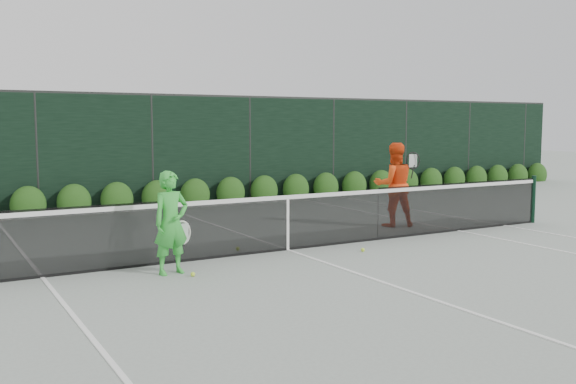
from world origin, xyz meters
TOP-DOWN VIEW (x-y plane):
  - ground at (0.00, 0.00)m, footprint 80.00×80.00m
  - tennis_net at (-0.02, 0.00)m, footprint 12.90×0.10m
  - player_woman at (-2.39, -0.69)m, footprint 0.66×0.46m
  - player_man at (3.34, 1.16)m, footprint 1.07×0.96m
  - court_lines at (0.00, 0.00)m, footprint 11.03×23.83m
  - windscreen_fence at (0.00, -2.71)m, footprint 32.00×21.07m
  - hedge_row at (-0.00, 7.15)m, footprint 31.66×0.65m
  - tennis_balls at (-0.63, -0.46)m, footprint 3.33×1.50m

SIDE VIEW (x-z plane):
  - ground at x=0.00m, z-range 0.00..0.00m
  - court_lines at x=0.00m, z-range 0.00..0.01m
  - tennis_balls at x=-0.63m, z-range 0.00..0.07m
  - hedge_row at x=0.00m, z-range -0.23..0.70m
  - tennis_net at x=-0.02m, z-range 0.00..1.07m
  - player_woman at x=-2.39m, z-range 0.00..1.54m
  - player_man at x=3.34m, z-range 0.00..1.82m
  - windscreen_fence at x=0.00m, z-range -0.02..3.04m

